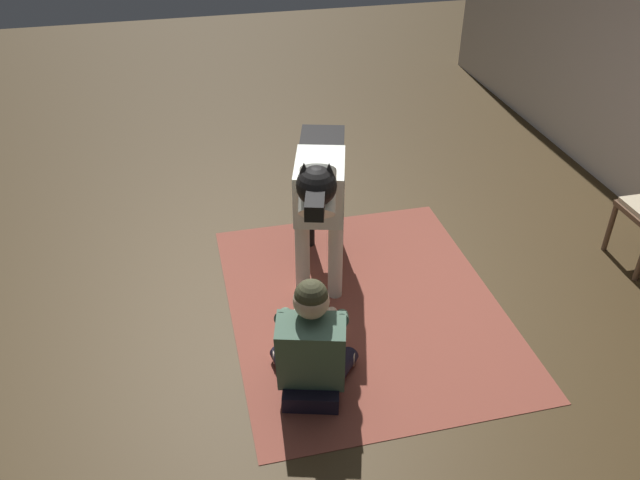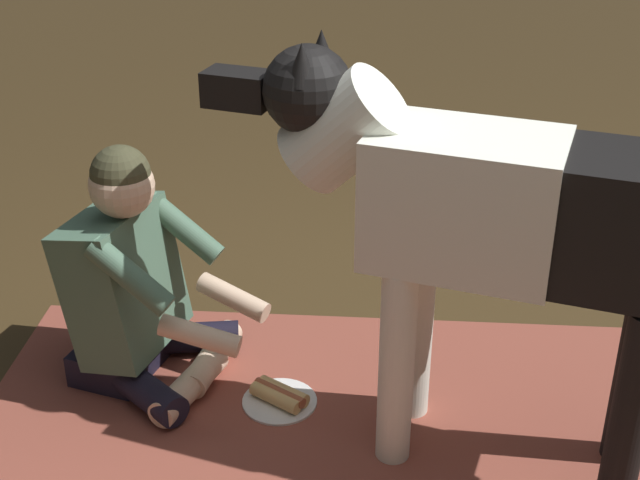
% 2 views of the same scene
% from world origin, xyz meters
% --- Properties ---
extents(ground_plane, '(15.35, 15.35, 0.00)m').
position_xyz_m(ground_plane, '(0.00, 0.00, 0.00)').
color(ground_plane, '#402F19').
extents(person_sitting_on_floor, '(0.70, 0.59, 0.85)m').
position_xyz_m(person_sitting_on_floor, '(0.95, -0.29, 0.35)').
color(person_sitting_on_floor, black).
rests_on(person_sitting_on_floor, ground).
extents(large_dog, '(1.53, 0.58, 1.25)m').
position_xyz_m(large_dog, '(-0.15, 0.02, 0.80)').
color(large_dog, silver).
rests_on(large_dog, ground).
extents(hot_dog_on_plate, '(0.25, 0.25, 0.06)m').
position_xyz_m(hot_dog_on_plate, '(0.46, -0.15, 0.02)').
color(hot_dog_on_plate, silver).
rests_on(hot_dog_on_plate, ground).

